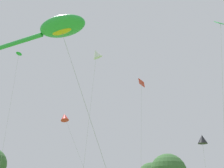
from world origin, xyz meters
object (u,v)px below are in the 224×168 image
object	(u,v)px
big_show_kite	(58,28)
small_kite_bird_shape	(221,34)
small_kite_triangle_green	(141,87)
small_kite_tiny_distant	(96,54)
small_kite_delta_white	(65,117)
small_kite_box_yellow	(202,139)
small_kite_stunt_black	(19,56)

from	to	relation	value
big_show_kite	small_kite_bird_shape	world-z (taller)	big_show_kite
big_show_kite	small_kite_triangle_green	distance (m)	16.54
small_kite_tiny_distant	small_kite_delta_white	xyz separation A→B (m)	(-2.62, 4.04, -6.72)
small_kite_tiny_distant	big_show_kite	bearing A→B (deg)	135.53
small_kite_box_yellow	small_kite_delta_white	size ratio (longest dim) A/B	0.78
small_kite_triangle_green	small_kite_box_yellow	distance (m)	9.39
small_kite_box_yellow	small_kite_stunt_black	world-z (taller)	small_kite_stunt_black
small_kite_tiny_distant	small_kite_bird_shape	xyz separation A→B (m)	(5.09, -14.09, -5.48)
small_kite_tiny_distant	small_kite_box_yellow	bearing A→B (deg)	-105.60
small_kite_delta_white	small_kite_bird_shape	bearing A→B (deg)	-88.43
small_kite_triangle_green	small_kite_delta_white	xyz separation A→B (m)	(-9.02, 2.09, -4.10)
small_kite_box_yellow	small_kite_bird_shape	distance (m)	16.63
big_show_kite	small_kite_stunt_black	bearing A→B (deg)	147.06
big_show_kite	small_kite_box_yellow	bearing A→B (deg)	71.55
small_kite_box_yellow	small_kite_delta_white	world-z (taller)	small_kite_delta_white
big_show_kite	small_kite_tiny_distant	size ratio (longest dim) A/B	0.75
small_kite_triangle_green	small_kite_bird_shape	xyz separation A→B (m)	(-1.30, -16.04, -2.86)
small_kite_triangle_green	small_kite_box_yellow	bearing A→B (deg)	34.41
small_kite_box_yellow	small_kite_bird_shape	size ratio (longest dim) A/B	0.66
small_kite_bird_shape	small_kite_delta_white	world-z (taller)	small_kite_bird_shape
big_show_kite	small_kite_stunt_black	world-z (taller)	small_kite_stunt_black
big_show_kite	small_kite_bird_shape	xyz separation A→B (m)	(10.33, -4.39, -1.24)
small_kite_bird_shape	small_kite_delta_white	distance (m)	19.74
big_show_kite	small_kite_box_yellow	xyz separation A→B (m)	(18.18, 9.81, -4.86)
small_kite_stunt_black	small_kite_bird_shape	distance (m)	24.11
small_kite_triangle_green	small_kite_box_yellow	xyz separation A→B (m)	(6.55, -1.84, -6.47)
small_kite_triangle_green	small_kite_bird_shape	bearing A→B (deg)	-44.54
big_show_kite	small_kite_bird_shape	distance (m)	11.29
big_show_kite	small_kite_delta_white	world-z (taller)	big_show_kite
small_kite_triangle_green	small_kite_stunt_black	distance (m)	15.77
small_kite_stunt_black	small_kite_triangle_green	bearing A→B (deg)	-64.47
small_kite_triangle_green	big_show_kite	bearing A→B (deg)	-84.84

